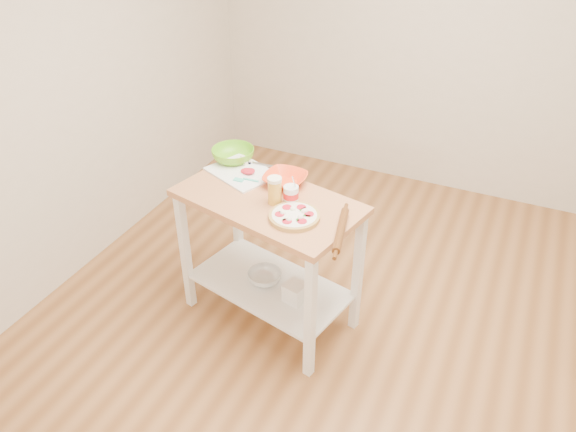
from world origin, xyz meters
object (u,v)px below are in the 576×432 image
(pizza, at_px, (294,216))
(beer_pint, at_px, (275,190))
(shelf_glass_bowl, at_px, (265,277))
(rolling_pin, at_px, (341,230))
(shelf_bin, at_px, (295,292))
(prep_island, at_px, (269,235))
(spatula, at_px, (245,180))
(cutting_board, at_px, (242,172))
(knife, at_px, (251,163))
(orange_bowl, at_px, (285,179))
(yogurt_tub, at_px, (291,195))
(green_bowl, at_px, (233,155))

(pizza, relative_size, beer_pint, 1.72)
(shelf_glass_bowl, bearing_deg, beer_pint, -20.32)
(rolling_pin, distance_m, shelf_bin, 0.67)
(prep_island, relative_size, pizza, 4.19)
(prep_island, xyz_separation_m, beer_pint, (0.06, -0.03, 0.34))
(prep_island, relative_size, spatula, 7.80)
(pizza, xyz_separation_m, beer_pint, (-0.17, 0.10, 0.07))
(cutting_board, height_order, knife, cutting_board)
(knife, relative_size, rolling_pin, 0.72)
(shelf_bin, bearing_deg, knife, 141.77)
(rolling_pin, bearing_deg, orange_bowl, 144.34)
(yogurt_tub, distance_m, shelf_glass_bowl, 0.68)
(green_bowl, xyz_separation_m, rolling_pin, (0.90, -0.47, -0.02))
(beer_pint, distance_m, rolling_pin, 0.46)
(knife, xyz_separation_m, shelf_glass_bowl, (0.23, -0.30, -0.62))
(prep_island, distance_m, yogurt_tub, 0.34)
(yogurt_tub, bearing_deg, rolling_pin, -25.18)
(beer_pint, xyz_separation_m, yogurt_tub, (0.08, 0.04, -0.03))
(yogurt_tub, bearing_deg, shelf_bin, -51.10)
(prep_island, bearing_deg, pizza, -29.00)
(cutting_board, bearing_deg, shelf_glass_bowl, -16.30)
(cutting_board, distance_m, beer_pint, 0.41)
(rolling_pin, relative_size, shelf_glass_bowl, 1.74)
(orange_bowl, height_order, beer_pint, beer_pint)
(pizza, bearing_deg, orange_bowl, 122.75)
(prep_island, distance_m, shelf_glass_bowl, 0.35)
(green_bowl, distance_m, beer_pint, 0.57)
(beer_pint, relative_size, shelf_glass_bowl, 0.75)
(knife, bearing_deg, yogurt_tub, -38.84)
(yogurt_tub, height_order, rolling_pin, yogurt_tub)
(prep_island, xyz_separation_m, green_bowl, (-0.40, 0.32, 0.30))
(yogurt_tub, bearing_deg, knife, 144.57)
(orange_bowl, xyz_separation_m, shelf_bin, (0.19, -0.26, -0.61))
(orange_bowl, bearing_deg, prep_island, -96.16)
(knife, distance_m, rolling_pin, 0.90)
(orange_bowl, bearing_deg, green_bowl, 163.59)
(prep_island, bearing_deg, spatula, 152.33)
(green_bowl, bearing_deg, beer_pint, -36.47)
(pizza, distance_m, cutting_board, 0.60)
(cutting_board, xyz_separation_m, yogurt_tub, (0.42, -0.19, 0.04))
(orange_bowl, xyz_separation_m, shelf_glass_bowl, (-0.06, -0.18, -0.64))
(orange_bowl, relative_size, beer_pint, 1.55)
(spatula, distance_m, yogurt_tub, 0.36)
(spatula, distance_m, knife, 0.22)
(green_bowl, height_order, shelf_bin, green_bowl)
(cutting_board, height_order, shelf_glass_bowl, cutting_board)
(cutting_board, height_order, rolling_pin, rolling_pin)
(pizza, bearing_deg, rolling_pin, -6.10)
(spatula, bearing_deg, prep_island, -30.25)
(pizza, relative_size, yogurt_tub, 1.52)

